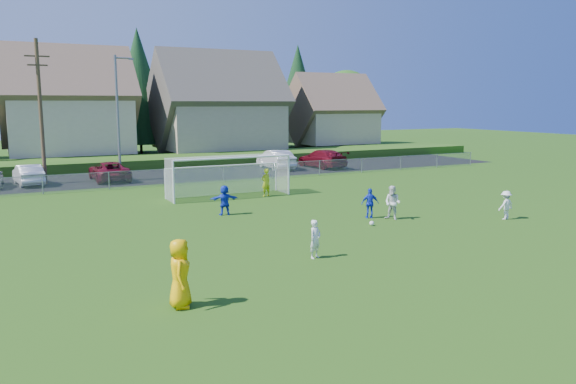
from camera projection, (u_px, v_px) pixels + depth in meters
name	position (u px, v px, depth m)	size (l,w,h in m)	color
ground	(389.00, 261.00, 20.23)	(160.00, 160.00, 0.00)	#193D0C
asphalt_lot	(175.00, 175.00, 44.37)	(60.00, 60.00, 0.00)	black
grass_embankment	(152.00, 161.00, 50.89)	(70.00, 6.00, 0.80)	#1E420F
soccer_ball	(372.00, 223.00, 26.09)	(0.22, 0.22, 0.22)	white
referee	(180.00, 273.00, 15.55)	(0.96, 0.62, 1.96)	#FFB905
player_white_a	(315.00, 239.00, 20.55)	(0.52, 0.34, 1.43)	white
player_white_b	(393.00, 203.00, 27.32)	(0.81, 0.63, 1.66)	white
player_white_c	(506.00, 205.00, 27.42)	(0.91, 0.52, 1.41)	white
player_blue_a	(370.00, 203.00, 27.70)	(0.87, 0.36, 1.49)	#1532CC
player_blue_b	(225.00, 200.00, 28.48)	(1.42, 0.45, 1.53)	#1532CC
goalkeeper	(266.00, 182.00, 34.18)	(0.62, 0.41, 1.71)	#C7D519
car_b	(28.00, 175.00, 38.98)	(1.51, 4.33, 1.43)	silver
car_c	(109.00, 171.00, 41.05)	(2.33, 5.06, 1.41)	maroon
car_f	(276.00, 159.00, 48.29)	(1.74, 5.00, 1.65)	silver
car_g	(322.00, 159.00, 49.33)	(2.23, 5.48, 1.59)	maroon
soccer_goal	(227.00, 170.00, 34.06)	(7.42, 1.90, 2.50)	white
chainlink_fence	(197.00, 175.00, 39.44)	(52.06, 0.06, 1.20)	gray
streetlight	(118.00, 114.00, 40.28)	(1.38, 0.18, 9.00)	slate
utility_pole	(41.00, 110.00, 38.82)	(1.60, 0.26, 10.00)	#473321
houses_row	(151.00, 86.00, 57.24)	(53.90, 11.45, 13.27)	tan
tree_row	(129.00, 91.00, 62.39)	(65.98, 12.36, 13.80)	#382616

